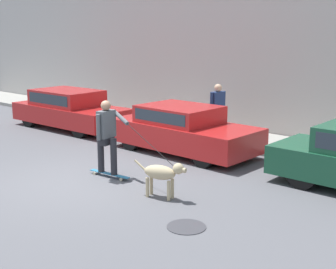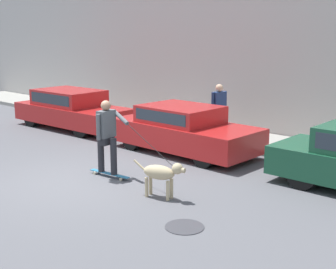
% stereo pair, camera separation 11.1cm
% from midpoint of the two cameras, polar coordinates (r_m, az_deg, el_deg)
% --- Properties ---
extents(ground_plane, '(36.00, 36.00, 0.00)m').
position_cam_midpoint_polar(ground_plane, '(10.57, -10.79, -5.59)').
color(ground_plane, '#545459').
extents(back_wall, '(32.00, 0.30, 5.58)m').
position_cam_midpoint_polar(back_wall, '(15.17, 9.56, 10.60)').
color(back_wall, '#B2ADA8').
rests_on(back_wall, ground_plane).
extents(sidewalk_curb, '(30.00, 2.07, 0.15)m').
position_cam_midpoint_polar(sidewalk_curb, '(14.50, 6.67, -0.24)').
color(sidewalk_curb, gray).
rests_on(sidewalk_curb, ground_plane).
extents(parked_car_0, '(4.39, 1.86, 1.31)m').
position_cam_midpoint_polar(parked_car_0, '(16.26, -12.07, 2.98)').
color(parked_car_0, black).
rests_on(parked_car_0, ground_plane).
extents(parked_car_1, '(4.19, 1.88, 1.28)m').
position_cam_midpoint_polar(parked_car_1, '(12.69, 1.59, 0.54)').
color(parked_car_1, black).
rests_on(parked_car_1, ground_plane).
extents(dog, '(1.13, 0.44, 0.76)m').
position_cam_midpoint_polar(dog, '(9.21, -1.02, -4.76)').
color(dog, tan).
rests_on(dog, ground_plane).
extents(skateboarder, '(2.72, 0.60, 1.75)m').
position_cam_midpoint_polar(skateboarder, '(10.52, -7.75, 0.06)').
color(skateboarder, beige).
rests_on(skateboarder, ground_plane).
extents(pedestrian_with_bag, '(0.29, 0.66, 1.58)m').
position_cam_midpoint_polar(pedestrian_with_bag, '(14.01, 5.80, 3.30)').
color(pedestrian_with_bag, brown).
rests_on(pedestrian_with_bag, sidewalk_curb).
extents(manhole_cover, '(0.67, 0.67, 0.01)m').
position_cam_midpoint_polar(manhole_cover, '(8.05, 1.86, -11.18)').
color(manhole_cover, '#38383D').
rests_on(manhole_cover, ground_plane).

